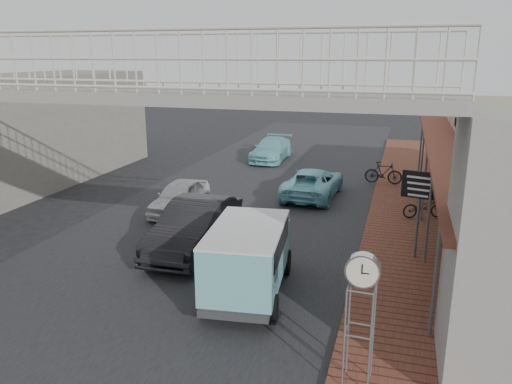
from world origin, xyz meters
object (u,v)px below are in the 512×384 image
Objects in this scene: motorcycle_near at (424,207)px; motorcycle_far at (383,173)px; white_hatchback at (180,197)px; arrow_sign at (445,189)px; angkot_curb at (313,183)px; angkot_far at (271,149)px; street_clock at (362,277)px; angkot_van at (249,251)px; dark_sedan at (195,226)px.

motorcycle_far is (-1.68, 4.75, 0.09)m from motorcycle_near.
white_hatchback is 1.33× the size of arrow_sign.
motorcycle_near is at bearing 158.52° from angkot_curb.
street_clock is (6.70, -19.26, 1.57)m from angkot_far.
angkot_van is (0.06, -9.47, 0.59)m from angkot_curb.
arrow_sign reaches higher than angkot_curb.
motorcycle_far is 0.63× the size of arrow_sign.
angkot_far is 1.62× the size of arrow_sign.
street_clock reaches higher than motorcycle_near.
arrow_sign is (1.73, 6.27, 0.07)m from street_clock.
angkot_van is (2.51, -2.46, 0.43)m from dark_sedan.
arrow_sign is (4.77, -6.08, 1.66)m from angkot_curb.
street_clock reaches higher than angkot_far.
arrow_sign reaches higher than motorcycle_far.
motorcycle_near is (8.14, -8.91, -0.11)m from angkot_far.
motorcycle_near is at bearing 84.90° from street_clock.
street_clock is (-1.44, -10.35, 1.68)m from motorcycle_near.
angkot_van is 4.26m from street_clock.
angkot_curb reaches higher than white_hatchback.
motorcycle_far is at bearing 115.62° from arrow_sign.
angkot_van is at bearing 169.31° from motorcycle_far.
arrow_sign is at bearing 29.35° from angkot_van.
angkot_van is 1.60× the size of street_clock.
dark_sedan reaches higher than white_hatchback.
white_hatchback is at bearing 132.72° from motorcycle_far.
motorcycle_far is 15.18m from street_clock.
angkot_curb is 1.02× the size of angkot_far.
motorcycle_far is (2.74, 12.21, -0.59)m from angkot_van.
white_hatchback is 4.00m from dark_sedan.
arrow_sign is at bearing -57.25° from angkot_far.
angkot_van is (4.62, -5.87, 0.59)m from white_hatchback.
angkot_curb is 2.60× the size of motorcycle_far.
angkot_far is 16.80m from angkot_van.
dark_sedan is 1.17× the size of angkot_van.
motorcycle_far is at bearing 39.55° from white_hatchback.
dark_sedan is 2.95× the size of motorcycle_near.
motorcycle_far is at bearing 93.72° from street_clock.
angkot_far is (-3.67, 6.91, 0.02)m from angkot_curb.
motorcycle_near is at bearing -158.62° from motorcycle_far.
arrow_sign is (9.32, -2.48, 1.66)m from white_hatchback.
angkot_far is at bearing 83.94° from white_hatchback.
arrow_sign reaches higher than angkot_far.
angkot_curb is at bearing 136.35° from motorcycle_far.
dark_sedan is at bearing -85.25° from angkot_far.
dark_sedan is at bearing -159.65° from arrow_sign.
motorcycle_far is (6.47, -4.16, -0.02)m from angkot_far.
dark_sedan is 2.77× the size of motorcycle_far.
angkot_van reaches higher than motorcycle_far.
arrow_sign is (1.97, -8.82, 1.66)m from motorcycle_far.
angkot_curb is at bearing 44.66° from motorcycle_near.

